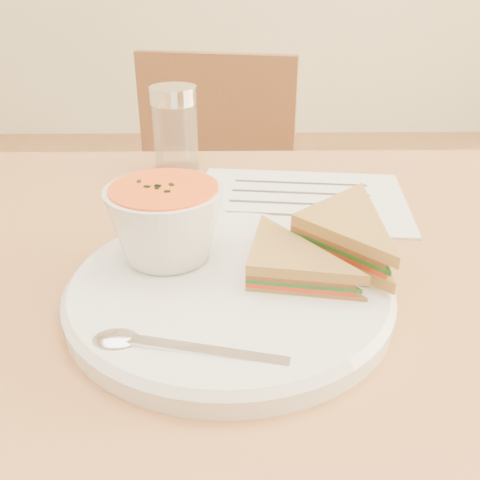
{
  "coord_description": "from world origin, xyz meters",
  "views": [
    {
      "loc": [
        -0.04,
        -0.48,
        1.03
      ],
      "look_at": [
        -0.03,
        -0.05,
        0.8
      ],
      "focal_mm": 40.0,
      "sensor_mm": 36.0,
      "label": 1
    }
  ],
  "objects_px": {
    "condiment_shaker": "(175,129)",
    "soup_bowl": "(166,226)",
    "chair_far": "(202,254)",
    "plate": "(229,291)"
  },
  "relations": [
    {
      "from": "condiment_shaker",
      "to": "soup_bowl",
      "type": "bearing_deg",
      "value": -86.51
    },
    {
      "from": "chair_far",
      "to": "plate",
      "type": "distance_m",
      "value": 0.76
    },
    {
      "from": "soup_bowl",
      "to": "condiment_shaker",
      "type": "relative_size",
      "value": 0.92
    },
    {
      "from": "chair_far",
      "to": "condiment_shaker",
      "type": "distance_m",
      "value": 0.51
    },
    {
      "from": "plate",
      "to": "condiment_shaker",
      "type": "bearing_deg",
      "value": 102.63
    },
    {
      "from": "plate",
      "to": "soup_bowl",
      "type": "relative_size",
      "value": 2.69
    },
    {
      "from": "plate",
      "to": "soup_bowl",
      "type": "bearing_deg",
      "value": 144.69
    },
    {
      "from": "plate",
      "to": "chair_far",
      "type": "bearing_deg",
      "value": 95.65
    },
    {
      "from": "chair_far",
      "to": "soup_bowl",
      "type": "height_order",
      "value": "same"
    },
    {
      "from": "plate",
      "to": "condiment_shaker",
      "type": "xyz_separation_m",
      "value": [
        -0.08,
        0.35,
        0.05
      ]
    }
  ]
}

